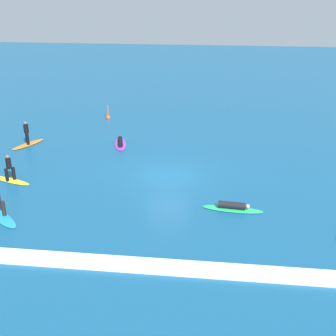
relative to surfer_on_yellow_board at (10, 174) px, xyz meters
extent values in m
plane|color=navy|center=(9.11, 1.85, -0.46)|extent=(120.00, 120.00, 0.00)
ellipsoid|color=yellow|center=(0.00, 0.00, -0.42)|extent=(2.77, 1.42, 0.08)
cylinder|color=black|center=(0.16, 0.13, 0.00)|extent=(0.24, 0.24, 0.75)
cylinder|color=black|center=(-0.16, -0.13, 0.00)|extent=(0.24, 0.24, 0.75)
cylinder|color=black|center=(0.00, 0.00, 0.68)|extent=(0.39, 0.39, 0.61)
sphere|color=brown|center=(0.00, 0.00, 1.09)|extent=(0.28, 0.28, 0.22)
ellipsoid|color=purple|center=(5.06, 6.89, -0.42)|extent=(1.40, 2.88, 0.08)
cylinder|color=black|center=(5.07, 6.84, -0.21)|extent=(0.68, 1.59, 0.33)
sphere|color=tan|center=(4.86, 7.71, -0.19)|extent=(0.27, 0.27, 0.22)
ellipsoid|color=#23B266|center=(12.91, -2.03, -0.42)|extent=(3.17, 0.98, 0.08)
cylinder|color=black|center=(12.86, -2.02, -0.20)|extent=(1.41, 0.48, 0.36)
sphere|color=tan|center=(13.66, -2.09, -0.18)|extent=(0.24, 0.24, 0.22)
ellipsoid|color=#1E8CD1|center=(1.37, -4.13, -0.41)|extent=(2.82, 2.50, 0.09)
cylinder|color=black|center=(1.56, -4.06, 0.02)|extent=(0.29, 0.29, 0.78)
ellipsoid|color=orange|center=(-1.54, 6.04, -0.41)|extent=(1.85, 2.77, 0.10)
cylinder|color=black|center=(-1.64, 6.20, 0.07)|extent=(0.26, 0.26, 0.85)
cylinder|color=black|center=(-1.44, 5.87, 0.07)|extent=(0.26, 0.26, 0.85)
cylinder|color=black|center=(-1.54, 6.04, 0.79)|extent=(0.46, 0.46, 0.59)
sphere|color=brown|center=(-1.54, 6.04, 1.19)|extent=(0.31, 0.31, 0.23)
sphere|color=#E55119|center=(2.62, 13.11, -0.36)|extent=(0.39, 0.39, 0.39)
cylinder|color=#E55119|center=(2.62, 13.11, 0.14)|extent=(0.11, 0.11, 1.19)
cube|color=white|center=(9.11, -7.38, -0.37)|extent=(16.67, 0.90, 0.18)
camera|label=1|loc=(11.83, -21.82, 10.31)|focal=46.05mm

